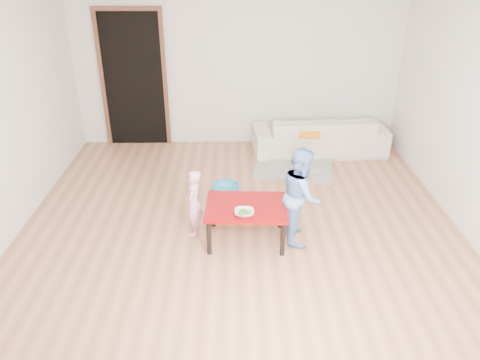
{
  "coord_description": "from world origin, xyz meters",
  "views": [
    {
      "loc": [
        -0.06,
        -4.66,
        2.9
      ],
      "look_at": [
        0.0,
        -0.2,
        0.65
      ],
      "focal_mm": 35.0,
      "sensor_mm": 36.0,
      "label": 1
    }
  ],
  "objects_px": {
    "red_table": "(246,223)",
    "child_blue": "(301,195)",
    "basin": "(225,189)",
    "bowl": "(244,213)",
    "child_pink": "(194,203)",
    "sofa": "(319,134)"
  },
  "relations": [
    {
      "from": "sofa",
      "to": "red_table",
      "type": "xyz_separation_m",
      "value": [
        -1.18,
        -2.41,
        -0.08
      ]
    },
    {
      "from": "red_table",
      "to": "child_blue",
      "type": "distance_m",
      "value": 0.66
    },
    {
      "from": "bowl",
      "to": "child_blue",
      "type": "height_order",
      "value": "child_blue"
    },
    {
      "from": "red_table",
      "to": "bowl",
      "type": "distance_m",
      "value": 0.31
    },
    {
      "from": "bowl",
      "to": "child_pink",
      "type": "xyz_separation_m",
      "value": [
        -0.55,
        0.34,
        -0.07
      ]
    },
    {
      "from": "sofa",
      "to": "child_pink",
      "type": "distance_m",
      "value": 2.87
    },
    {
      "from": "child_pink",
      "to": "basin",
      "type": "relative_size",
      "value": 2.06
    },
    {
      "from": "red_table",
      "to": "basin",
      "type": "xyz_separation_m",
      "value": [
        -0.24,
        1.08,
        -0.16
      ]
    },
    {
      "from": "child_pink",
      "to": "bowl",
      "type": "bearing_deg",
      "value": 66.84
    },
    {
      "from": "red_table",
      "to": "basin",
      "type": "height_order",
      "value": "red_table"
    },
    {
      "from": "child_blue",
      "to": "basin",
      "type": "xyz_separation_m",
      "value": [
        -0.82,
        1.04,
        -0.47
      ]
    },
    {
      "from": "basin",
      "to": "bowl",
      "type": "bearing_deg",
      "value": -80.32
    },
    {
      "from": "bowl",
      "to": "child_pink",
      "type": "distance_m",
      "value": 0.65
    },
    {
      "from": "basin",
      "to": "red_table",
      "type": "bearing_deg",
      "value": -77.29
    },
    {
      "from": "sofa",
      "to": "child_blue",
      "type": "distance_m",
      "value": 2.46
    },
    {
      "from": "red_table",
      "to": "bowl",
      "type": "height_order",
      "value": "bowl"
    },
    {
      "from": "red_table",
      "to": "bowl",
      "type": "relative_size",
      "value": 4.29
    },
    {
      "from": "child_blue",
      "to": "child_pink",
      "type": "bearing_deg",
      "value": 87.06
    },
    {
      "from": "red_table",
      "to": "basin",
      "type": "relative_size",
      "value": 2.32
    },
    {
      "from": "red_table",
      "to": "child_blue",
      "type": "xyz_separation_m",
      "value": [
        0.58,
        0.04,
        0.32
      ]
    },
    {
      "from": "child_blue",
      "to": "sofa",
      "type": "bearing_deg",
      "value": -11.9
    },
    {
      "from": "red_table",
      "to": "child_pink",
      "type": "xyz_separation_m",
      "value": [
        -0.57,
        0.14,
        0.17
      ]
    }
  ]
}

